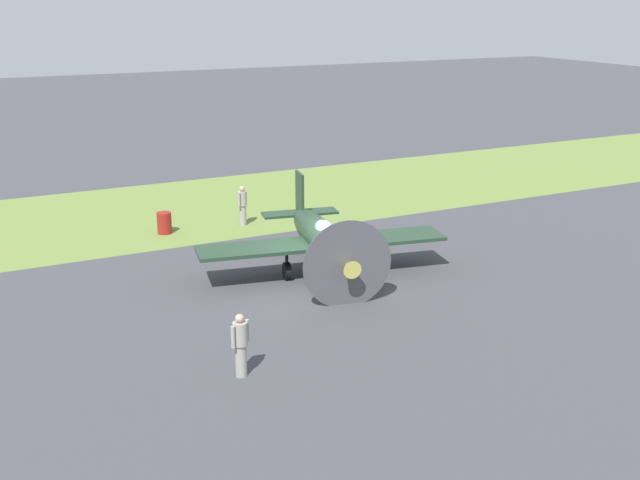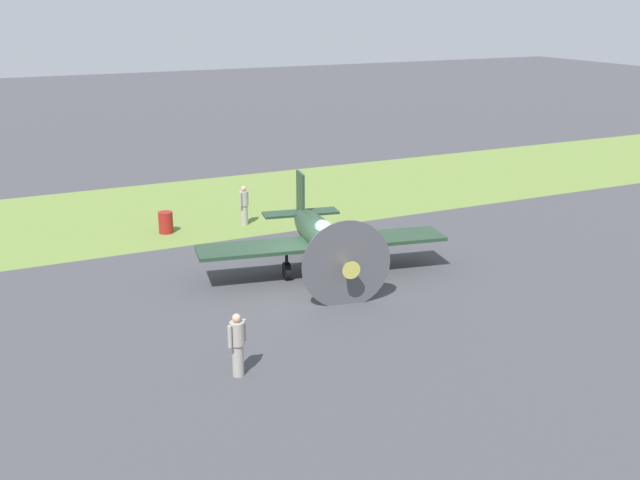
% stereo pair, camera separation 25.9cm
% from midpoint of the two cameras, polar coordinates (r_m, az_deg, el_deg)
% --- Properties ---
extents(ground_plane, '(160.00, 160.00, 0.00)m').
position_cam_midpoint_polar(ground_plane, '(26.25, -0.93, -3.25)').
color(ground_plane, '#424247').
extents(grass_verge, '(120.00, 11.00, 0.01)m').
position_cam_midpoint_polar(grass_verge, '(36.36, -8.65, 2.53)').
color(grass_verge, olive).
rests_on(grass_verge, ground).
extents(airplane_lead, '(8.92, 7.11, 3.16)m').
position_cam_midpoint_polar(airplane_lead, '(26.80, -0.19, 0.19)').
color(airplane_lead, '#233D28').
rests_on(airplane_lead, ground).
extents(ground_crew_chief, '(0.53, 0.42, 1.73)m').
position_cam_midpoint_polar(ground_crew_chief, '(32.86, -6.04, 2.65)').
color(ground_crew_chief, '#9E998E').
rests_on(ground_crew_chief, ground).
extents(ground_crew_mechanic, '(0.58, 0.38, 1.73)m').
position_cam_midpoint_polar(ground_crew_mechanic, '(19.82, -6.35, -7.71)').
color(ground_crew_mechanic, '#9E998E').
rests_on(ground_crew_mechanic, ground).
extents(fuel_drum, '(0.60, 0.60, 0.90)m').
position_cam_midpoint_polar(fuel_drum, '(32.31, -11.79, 1.26)').
color(fuel_drum, maroon).
rests_on(fuel_drum, ground).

